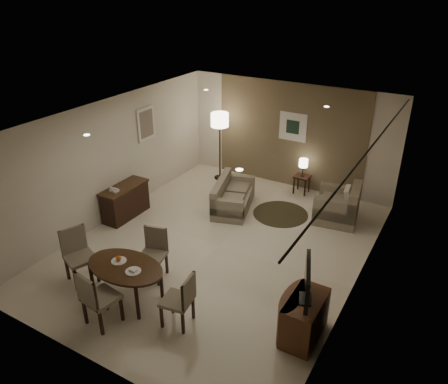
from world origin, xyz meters
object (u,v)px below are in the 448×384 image
Objects in this scene: sofa at (233,195)px; armchair at (337,203)px; dining_table at (127,282)px; chair_far at (152,256)px; chair_near at (101,297)px; floor_lamp at (220,147)px; chair_left at (80,257)px; chair_right at (177,300)px; tv_cabinet at (304,318)px; console_desk at (125,201)px; side_table at (302,184)px.

sofa is 2.38m from armchair.
chair_far is (0.01, 0.67, 0.14)m from dining_table.
floor_lamp reaches higher than chair_near.
sofa is (-0.03, 3.07, -0.12)m from chair_far.
chair_left is 1.08× the size of chair_right.
chair_right is (1.09, -0.06, 0.13)m from dining_table.
dining_table is 0.69m from chair_far.
floor_lamp reaches higher than tv_cabinet.
chair_near is (-2.86, -1.32, 0.15)m from tv_cabinet.
dining_table is (-2.92, -0.68, -0.02)m from tv_cabinet.
tv_cabinet is at bearing -17.05° from console_desk.
armchair is at bearing -14.55° from chair_left.
chair_right is 5.64m from floor_lamp.
chair_near is at bearing 164.26° from sofa.
console_desk is 0.85× the size of dining_table.
chair_near is at bearing -69.54° from chair_right.
chair_left reaches higher than tv_cabinet.
floor_lamp reaches higher than chair_left.
tv_cabinet is 0.90× the size of chair_left.
floor_lamp is at bearing -173.35° from side_table.
chair_left is 0.55× the size of floor_lamp.
floor_lamp reaches higher than console_desk.
sofa is 1.57× the size of armchair.
armchair is (2.19, 5.09, -0.07)m from chair_near.
chair_right is at bearing -142.44° from chair_near.
chair_left is 5.15m from floor_lamp.
chair_far is 4.59m from floor_lamp.
chair_near is at bearing -54.19° from console_desk.
chair_left is at bearing 148.24° from sofa.
chair_right is at bearing -47.95° from chair_far.
tv_cabinet is at bearing 1.60° from armchair.
chair_left is (-1.09, 0.59, 0.00)m from chair_near.
side_table is at bearing 171.36° from chair_right.
floor_lamp reaches higher than sofa.
console_desk is at bearing 129.04° from chair_far.
sofa is at bearing 90.29° from dining_table.
chair_far reaches higher than sofa.
chair_near is at bearing -77.71° from floor_lamp.
armchair is 3.53m from floor_lamp.
chair_far is 4.39m from armchair.
console_desk is 1.30× the size of chair_right.
dining_table is 0.93× the size of sofa.
side_table is at bearing -91.31° from chair_near.
chair_near is at bearing -99.62° from side_table.
floor_lamp is (-2.27, 5.15, 0.45)m from chair_right.
armchair reaches higher than sofa.
chair_far is (-2.91, -0.00, 0.12)m from tv_cabinet.
console_desk is at bearing -133.85° from side_table.
armchair is at bearing -89.52° from sofa.
chair_left reaches higher than console_desk.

